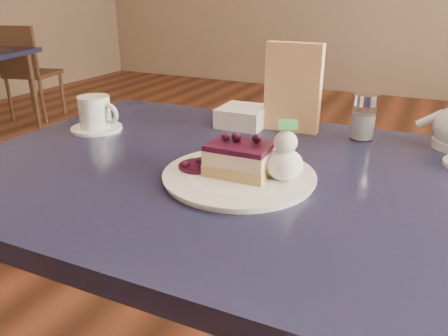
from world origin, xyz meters
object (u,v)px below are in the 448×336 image
at_px(main_table, 248,205).
at_px(cheesecake_slice, 239,159).
at_px(coffee_set, 96,115).
at_px(dessert_plate, 239,176).

bearing_deg(main_table, cheesecake_slice, -90.00).
bearing_deg(coffee_set, dessert_plate, -15.74).
xyz_separation_m(main_table, coffee_set, (-0.48, 0.08, 0.12)).
xyz_separation_m(dessert_plate, coffee_set, (-0.48, 0.14, 0.04)).
height_order(main_table, cheesecake_slice, cheesecake_slice).
distance_m(cheesecake_slice, coffee_set, 0.50).
bearing_deg(cheesecake_slice, main_table, 90.00).
height_order(main_table, coffee_set, coffee_set).
relative_size(main_table, dessert_plate, 4.27).
xyz_separation_m(dessert_plate, cheesecake_slice, (0.00, 0.00, 0.04)).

